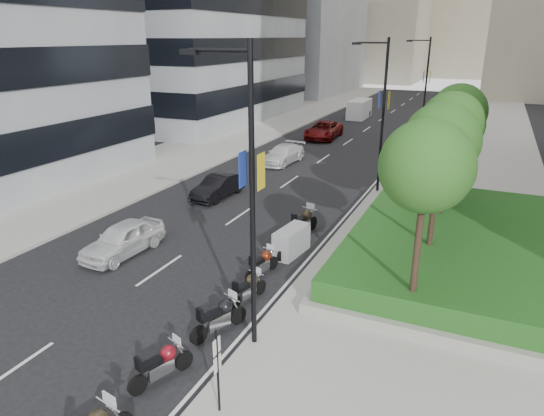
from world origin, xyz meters
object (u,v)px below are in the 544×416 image
Objects in this scene: lamp_post_0 at (247,189)px; lamp_post_2 at (424,83)px; motorcycle_4 at (263,263)px; motorcycle_1 at (162,364)px; car_d at (324,130)px; car_b at (218,187)px; motorcycle_2 at (220,317)px; car_a at (123,239)px; car_c at (283,154)px; parking_sign at (218,367)px; delivery_van at (359,110)px; motorcycle_3 at (248,288)px; lamp_post_1 at (381,109)px; motorcycle_5 at (292,241)px; motorcycle_6 at (304,222)px.

lamp_post_0 and lamp_post_2 have the same top height.
motorcycle_4 is (-1.60, -30.68, -4.54)m from lamp_post_2.
car_d is at bearing 32.24° from motorcycle_1.
lamp_post_2 is 24.59m from car_b.
lamp_post_0 is 4.23× the size of motorcycle_2.
car_a is at bearing 155.46° from lamp_post_0.
car_a is 8.59m from car_b.
parking_sign is at bearing -65.94° from car_c.
lamp_post_2 reaches higher than motorcycle_2.
motorcycle_4 is 0.39× the size of delivery_van.
motorcycle_2 is 7.74m from car_a.
lamp_post_0 is 1.60× the size of car_d.
motorcycle_1 is (-2.08, 0.49, -0.91)m from parking_sign.
car_a is 0.84× the size of delivery_van.
parking_sign is 17.69m from car_b.
car_d is (-6.63, 27.34, 0.25)m from motorcycle_4.
delivery_van is at bearing 130.61° from lamp_post_2.
motorcycle_3 is 0.48× the size of car_a.
motorcycle_1 is 0.39× the size of delivery_van.
motorcycle_3 is at bearing -92.09° from lamp_post_2.
lamp_post_2 is (0.00, 18.00, 0.00)m from lamp_post_1.
parking_sign reaches higher than delivery_van.
lamp_post_1 is at bearing 5.99° from motorcycle_4.
lamp_post_1 is 2.23× the size of car_b.
lamp_post_2 reaches higher than motorcycle_5.
lamp_post_1 reaches higher than motorcycle_3.
car_c is at bearing 36.36° from motorcycle_1.
lamp_post_1 is at bearing -24.37° from car_c.
motorcycle_6 is (-0.45, 8.74, 0.06)m from motorcycle_2.
motorcycle_6 is (0.00, 4.57, 0.13)m from motorcycle_4.
motorcycle_5 is at bearing 14.45° from motorcycle_3.
motorcycle_3 is 20.34m from car_c.
motorcycle_6 reaches higher than motorcycle_4.
delivery_van reaches higher than motorcycle_3.
car_d is (-8.88, 34.66, -0.67)m from parking_sign.
delivery_van is at bearing 93.53° from car_b.
motorcycle_4 is 28.13m from car_d.
lamp_post_0 reaches higher than motorcycle_4.
delivery_van is (-6.66, 35.74, 0.31)m from motorcycle_6.
motorcycle_6 is 7.46m from car_b.
car_b is 32.37m from delivery_van.
motorcycle_1 is at bearing -165.40° from motorcycle_4.
delivery_van reaches higher than motorcycle_6.
motorcycle_6 is at bearing -80.66° from delivery_van.
motorcycle_2 is 0.53× the size of car_b.
motorcycle_5 is at bearing -97.12° from lamp_post_1.
car_c is 10.24m from car_d.
motorcycle_1 is at bearing -174.18° from motorcycle_5.
parking_sign is 0.62× the size of car_b.
motorcycle_6 is 8.29m from car_a.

